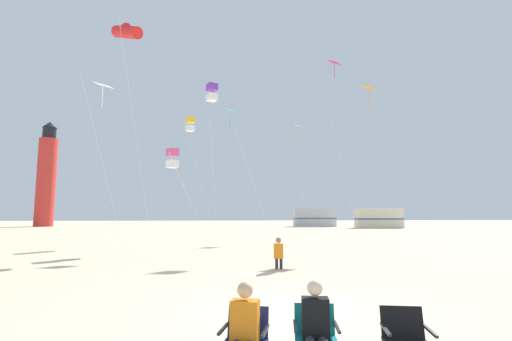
{
  "coord_description": "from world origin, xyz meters",
  "views": [
    {
      "loc": [
        -1.29,
        -7.75,
        2.0
      ],
      "look_at": [
        0.32,
        10.71,
        4.19
      ],
      "focal_mm": 25.72,
      "sensor_mm": 36.0,
      "label": 1
    }
  ],
  "objects_px": {
    "camp_chair_teal": "(315,332)",
    "kite_diamond_white": "(103,91)",
    "camp_chair_black": "(406,336)",
    "kite_box_gold": "(190,124)",
    "lighthouse_distant": "(46,177)",
    "rv_van_cream": "(379,218)",
    "kite_diamond_magenta": "(334,71)",
    "spectator_navy_chair": "(243,330)",
    "rv_van_silver": "(314,218)",
    "spectator_teal_chair": "(316,326)",
    "camp_chair_navy": "(246,336)",
    "kite_flyer_standing": "(279,253)",
    "kite_diamond_lime": "(297,130)",
    "kite_diamond_cyan": "(232,115)",
    "kite_box_violet": "(212,93)",
    "kite_box_rainbow": "(172,158)",
    "kite_tube_scarlet": "(127,32)",
    "kite_diamond_orange": "(368,94)"
  },
  "relations": [
    {
      "from": "camp_chair_navy",
      "to": "kite_box_violet",
      "type": "bearing_deg",
      "value": 108.97
    },
    {
      "from": "kite_flyer_standing",
      "to": "rv_van_silver",
      "type": "distance_m",
      "value": 45.59
    },
    {
      "from": "spectator_navy_chair",
      "to": "rv_van_cream",
      "type": "bearing_deg",
      "value": 80.3
    },
    {
      "from": "spectator_navy_chair",
      "to": "kite_box_rainbow",
      "type": "xyz_separation_m",
      "value": [
        -3.32,
        17.2,
        4.65
      ]
    },
    {
      "from": "kite_box_gold",
      "to": "spectator_navy_chair",
      "type": "bearing_deg",
      "value": -83.0
    },
    {
      "from": "kite_diamond_white",
      "to": "lighthouse_distant",
      "type": "xyz_separation_m",
      "value": [
        -21.91,
        41.72,
        -0.47
      ]
    },
    {
      "from": "rv_van_silver",
      "to": "kite_flyer_standing",
      "type": "bearing_deg",
      "value": -104.46
    },
    {
      "from": "camp_chair_black",
      "to": "rv_van_cream",
      "type": "relative_size",
      "value": 0.12
    },
    {
      "from": "camp_chair_teal",
      "to": "kite_diamond_white",
      "type": "height_order",
      "value": "kite_diamond_white"
    },
    {
      "from": "rv_van_cream",
      "to": "kite_diamond_lime",
      "type": "bearing_deg",
      "value": -125.72
    },
    {
      "from": "camp_chair_black",
      "to": "kite_tube_scarlet",
      "type": "xyz_separation_m",
      "value": [
        -7.99,
        16.23,
        12.03
      ]
    },
    {
      "from": "spectator_teal_chair",
      "to": "rv_van_silver",
      "type": "bearing_deg",
      "value": 85.46
    },
    {
      "from": "kite_flyer_standing",
      "to": "kite_box_gold",
      "type": "height_order",
      "value": "kite_box_gold"
    },
    {
      "from": "spectator_navy_chair",
      "to": "spectator_teal_chair",
      "type": "relative_size",
      "value": 1.0
    },
    {
      "from": "spectator_navy_chair",
      "to": "kite_diamond_lime",
      "type": "bearing_deg",
      "value": 92.52
    },
    {
      "from": "spectator_navy_chair",
      "to": "rv_van_cream",
      "type": "relative_size",
      "value": 0.18
    },
    {
      "from": "lighthouse_distant",
      "to": "kite_tube_scarlet",
      "type": "bearing_deg",
      "value": -60.6
    },
    {
      "from": "kite_diamond_cyan",
      "to": "kite_box_violet",
      "type": "bearing_deg",
      "value": 171.72
    },
    {
      "from": "spectator_navy_chair",
      "to": "kite_diamond_cyan",
      "type": "xyz_separation_m",
      "value": [
        0.19,
        18.68,
        7.74
      ]
    },
    {
      "from": "kite_diamond_magenta",
      "to": "kite_diamond_lime",
      "type": "xyz_separation_m",
      "value": [
        -1.91,
        5.23,
        -3.51
      ]
    },
    {
      "from": "kite_diamond_magenta",
      "to": "kite_diamond_white",
      "type": "distance_m",
      "value": 17.24
    },
    {
      "from": "camp_chair_teal",
      "to": "spectator_teal_chair",
      "type": "xyz_separation_m",
      "value": [
        -0.02,
        -0.14,
        0.11
      ]
    },
    {
      "from": "kite_box_violet",
      "to": "lighthouse_distant",
      "type": "bearing_deg",
      "value": 126.31
    },
    {
      "from": "kite_flyer_standing",
      "to": "spectator_navy_chair",
      "type": "bearing_deg",
      "value": 88.52
    },
    {
      "from": "camp_chair_black",
      "to": "kite_box_gold",
      "type": "bearing_deg",
      "value": 112.92
    },
    {
      "from": "spectator_navy_chair",
      "to": "lighthouse_distant",
      "type": "xyz_separation_m",
      "value": [
        -28.48,
        56.11,
        7.22
      ]
    },
    {
      "from": "camp_chair_navy",
      "to": "kite_box_rainbow",
      "type": "xyz_separation_m",
      "value": [
        -3.36,
        17.07,
        4.76
      ]
    },
    {
      "from": "kite_flyer_standing",
      "to": "rv_van_silver",
      "type": "height_order",
      "value": "rv_van_silver"
    },
    {
      "from": "kite_diamond_magenta",
      "to": "lighthouse_distant",
      "type": "bearing_deg",
      "value": 137.07
    },
    {
      "from": "spectator_navy_chair",
      "to": "rv_van_cream",
      "type": "distance_m",
      "value": 50.97
    },
    {
      "from": "camp_chair_black",
      "to": "kite_diamond_white",
      "type": "distance_m",
      "value": 18.52
    },
    {
      "from": "kite_diamond_lime",
      "to": "kite_box_gold",
      "type": "bearing_deg",
      "value": -164.67
    },
    {
      "from": "kite_diamond_magenta",
      "to": "kite_box_gold",
      "type": "relative_size",
      "value": 1.43
    },
    {
      "from": "kite_diamond_cyan",
      "to": "kite_tube_scarlet",
      "type": "bearing_deg",
      "value": -157.98
    },
    {
      "from": "kite_diamond_magenta",
      "to": "kite_diamond_lime",
      "type": "bearing_deg",
      "value": 110.05
    },
    {
      "from": "kite_diamond_white",
      "to": "kite_diamond_lime",
      "type": "height_order",
      "value": "kite_diamond_lime"
    },
    {
      "from": "kite_diamond_white",
      "to": "kite_diamond_lime",
      "type": "relative_size",
      "value": 0.88
    },
    {
      "from": "kite_box_gold",
      "to": "camp_chair_navy",
      "type": "bearing_deg",
      "value": -82.88
    },
    {
      "from": "camp_chair_teal",
      "to": "kite_diamond_white",
      "type": "bearing_deg",
      "value": 127.27
    },
    {
      "from": "lighthouse_distant",
      "to": "rv_van_cream",
      "type": "relative_size",
      "value": 2.56
    },
    {
      "from": "kite_diamond_white",
      "to": "kite_flyer_standing",
      "type": "bearing_deg",
      "value": -34.66
    },
    {
      "from": "kite_flyer_standing",
      "to": "kite_diamond_lime",
      "type": "xyz_separation_m",
      "value": [
        4.54,
        18.59,
        8.85
      ]
    },
    {
      "from": "camp_chair_navy",
      "to": "kite_diamond_lime",
      "type": "height_order",
      "value": "kite_diamond_lime"
    },
    {
      "from": "camp_chair_black",
      "to": "kite_flyer_standing",
      "type": "bearing_deg",
      "value": 103.28
    },
    {
      "from": "kite_box_gold",
      "to": "rv_van_silver",
      "type": "height_order",
      "value": "kite_box_gold"
    },
    {
      "from": "lighthouse_distant",
      "to": "rv_van_silver",
      "type": "relative_size",
      "value": 2.59
    },
    {
      "from": "kite_diamond_orange",
      "to": "kite_diamond_white",
      "type": "xyz_separation_m",
      "value": [
        -16.2,
        -4.81,
        -1.93
      ]
    },
    {
      "from": "camp_chair_navy",
      "to": "kite_box_gold",
      "type": "bearing_deg",
      "value": 112.58
    },
    {
      "from": "camp_chair_teal",
      "to": "kite_tube_scarlet",
      "type": "height_order",
      "value": "kite_tube_scarlet"
    },
    {
      "from": "camp_chair_black",
      "to": "spectator_navy_chair",
      "type": "bearing_deg",
      "value": -170.03
    }
  ]
}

